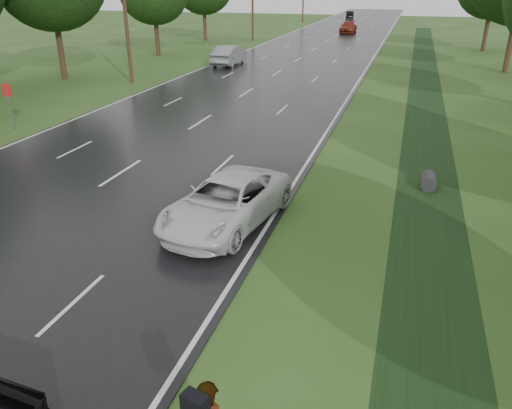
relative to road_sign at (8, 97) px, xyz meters
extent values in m
cube|color=black|center=(8.50, 33.00, -1.62)|extent=(14.00, 180.00, 0.04)
cube|color=silver|center=(15.25, 33.00, -1.60)|extent=(0.12, 180.00, 0.01)
cube|color=silver|center=(1.75, 33.00, -1.60)|extent=(0.12, 180.00, 0.01)
cube|color=silver|center=(8.50, 33.00, -1.60)|extent=(0.12, 180.00, 0.01)
cube|color=black|center=(20.00, 8.00, -1.64)|extent=(2.20, 120.00, 0.01)
cylinder|color=#2D2D2D|center=(20.00, -2.00, -1.39)|extent=(0.56, 1.00, 0.56)
cylinder|color=slate|center=(0.00, 0.00, -0.54)|extent=(0.06, 0.06, 2.20)
cube|color=red|center=(0.00, 0.00, 0.36)|extent=(0.50, 0.04, 0.60)
cylinder|color=#3D2D19|center=(-0.70, 13.00, 3.36)|extent=(0.26, 0.26, 10.00)
cylinder|color=#3D2D19|center=(26.30, 26.00, 0.44)|extent=(0.44, 0.44, 4.16)
cylinder|color=#3D2D19|center=(26.00, 40.00, 0.20)|extent=(0.44, 0.44, 3.68)
cylinder|color=#3D2D19|center=(-6.50, 13.00, 0.36)|extent=(0.44, 0.44, 4.00)
cylinder|color=#3D2D19|center=(-5.70, 27.00, 0.04)|extent=(0.44, 0.44, 3.36)
cylinder|color=#3D2D19|center=(-6.30, 41.00, 0.12)|extent=(0.44, 0.44, 3.52)
cube|color=black|center=(16.63, -15.38, -0.09)|extent=(0.41, 0.31, 0.51)
imported|color=silver|center=(14.00, -7.00, -0.87)|extent=(3.27, 5.57, 1.45)
imported|color=gray|center=(3.35, 22.97, -0.77)|extent=(1.79, 5.07, 1.67)
imported|color=maroon|center=(9.63, 55.80, -0.84)|extent=(2.24, 5.28, 1.52)
imported|color=black|center=(6.00, 86.10, -0.92)|extent=(2.05, 4.29, 1.36)
camera|label=1|loc=(18.90, -19.99, 5.27)|focal=35.00mm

